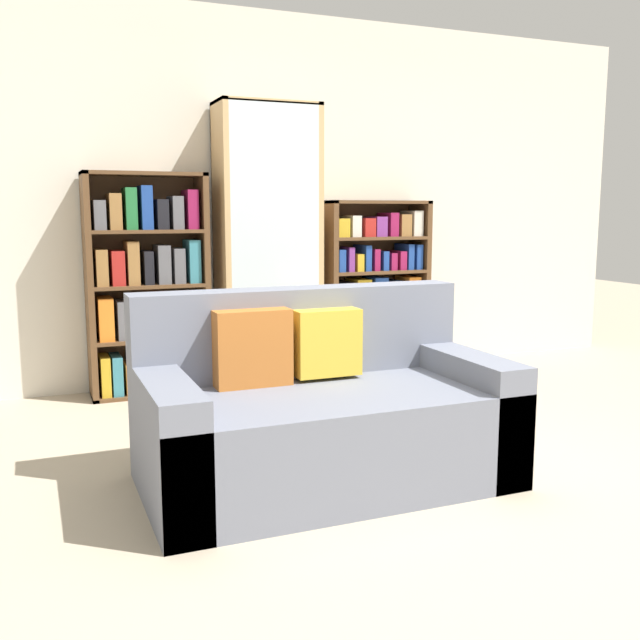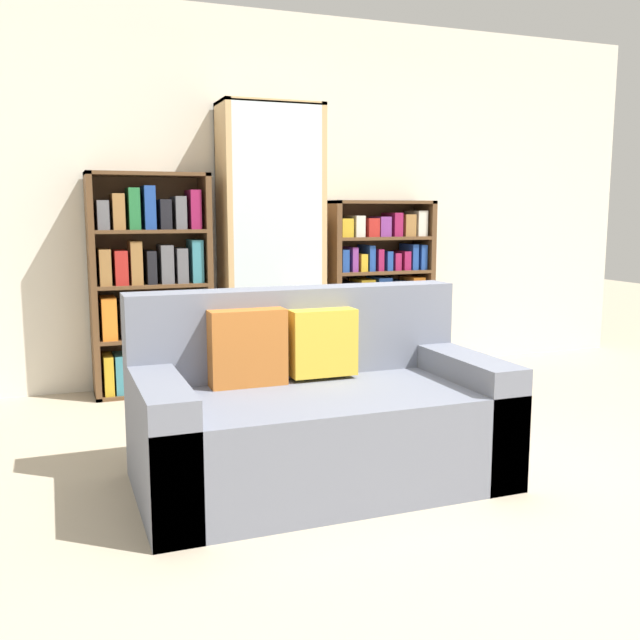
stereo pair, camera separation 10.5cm
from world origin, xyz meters
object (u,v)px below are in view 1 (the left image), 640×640
bookshelf_right (374,291)px  wine_bottle (401,380)px  display_cabinet (268,246)px  couch (321,416)px  bookshelf_left (147,290)px

bookshelf_right → wine_bottle: bearing=-105.1°
bookshelf_right → wine_bottle: (-0.24, -0.88, -0.50)m
wine_bottle → bookshelf_right: bearing=74.9°
display_cabinet → couch: bearing=-101.0°
wine_bottle → display_cabinet: bearing=126.4°
bookshelf_left → bookshelf_right: bookshelf_left is taller
couch → display_cabinet: bearing=79.0°
couch → bookshelf_right: bookshelf_right is taller
couch → display_cabinet: 2.10m
couch → bookshelf_left: bearing=104.1°
display_cabinet → bookshelf_right: 0.95m
bookshelf_left → couch: bearing=-75.9°
display_cabinet → bookshelf_right: (0.88, 0.02, -0.37)m
bookshelf_left → bookshelf_right: bearing=0.0°
couch → wine_bottle: bearing=46.6°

